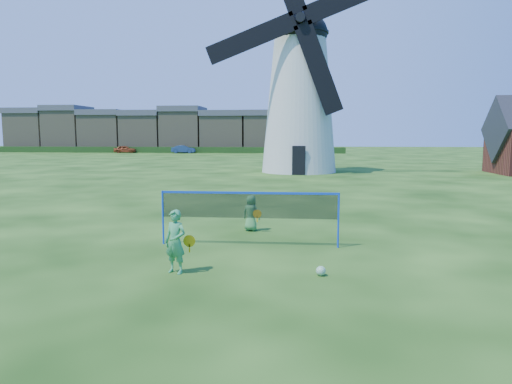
{
  "coord_description": "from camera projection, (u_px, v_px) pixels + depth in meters",
  "views": [
    {
      "loc": [
        1.44,
        -12.92,
        3.16
      ],
      "look_at": [
        0.2,
        0.5,
        1.5
      ],
      "focal_mm": 33.04,
      "sensor_mm": 36.0,
      "label": 1
    }
  ],
  "objects": [
    {
      "name": "ground",
      "position": [
        247.0,
        247.0,
        13.29
      ],
      "size": [
        220.0,
        220.0,
        0.0
      ],
      "primitive_type": "plane",
      "color": "black",
      "rests_on": "ground"
    },
    {
      "name": "windmill",
      "position": [
        300.0,
        93.0,
        38.78
      ],
      "size": [
        14.73,
        6.18,
        19.3
      ],
      "color": "silver",
      "rests_on": "ground"
    },
    {
      "name": "badminton_net",
      "position": [
        249.0,
        206.0,
        13.28
      ],
      "size": [
        5.05,
        0.05,
        1.55
      ],
      "color": "blue",
      "rests_on": "ground"
    },
    {
      "name": "player_girl",
      "position": [
        175.0,
        242.0,
        10.69
      ],
      "size": [
        0.73,
        0.52,
        1.46
      ],
      "rotation": [
        0.0,
        0.0,
        -0.37
      ],
      "color": "#3D9A5C",
      "rests_on": "ground"
    },
    {
      "name": "player_boy",
      "position": [
        251.0,
        213.0,
        15.42
      ],
      "size": [
        0.7,
        0.55,
        1.18
      ],
      "rotation": [
        0.0,
        0.0,
        2.78
      ],
      "color": "#48964A",
      "rests_on": "ground"
    },
    {
      "name": "play_ball",
      "position": [
        321.0,
        271.0,
        10.56
      ],
      "size": [
        0.22,
        0.22,
        0.22
      ],
      "primitive_type": "sphere",
      "color": "green",
      "rests_on": "ground"
    },
    {
      "name": "terraced_houses",
      "position": [
        145.0,
        130.0,
        86.43
      ],
      "size": [
        51.22,
        8.4,
        8.33
      ],
      "color": "#8A7A5C",
      "rests_on": "ground"
    },
    {
      "name": "hedge",
      "position": [
        162.0,
        150.0,
        80.46
      ],
      "size": [
        62.0,
        0.8,
        1.0
      ],
      "primitive_type": "cube",
      "color": "#193814",
      "rests_on": "ground"
    },
    {
      "name": "car_left",
      "position": [
        125.0,
        149.0,
        79.7
      ],
      "size": [
        3.85,
        2.12,
        1.24
      ],
      "primitive_type": "imported",
      "rotation": [
        0.0,
        0.0,
        1.76
      ],
      "color": "maroon",
      "rests_on": "ground"
    },
    {
      "name": "car_right",
      "position": [
        183.0,
        149.0,
        78.66
      ],
      "size": [
        3.99,
        1.54,
        1.3
      ],
      "primitive_type": "imported",
      "rotation": [
        0.0,
        0.0,
        1.61
      ],
      "color": "navy",
      "rests_on": "ground"
    }
  ]
}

